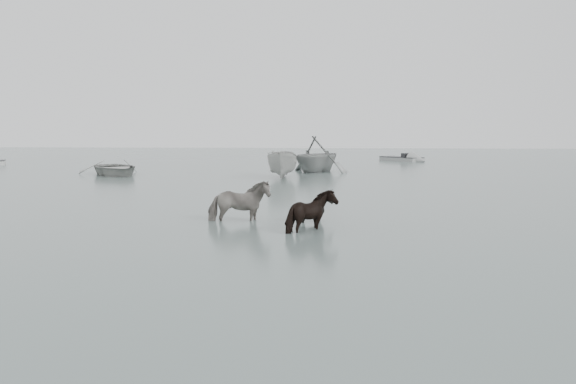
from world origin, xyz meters
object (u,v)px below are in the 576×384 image
object	(u,v)px
pony_pinto	(239,195)
pony_black	(315,203)
pony_dark	(312,206)
rowboat_lead	(114,166)

from	to	relation	value
pony_pinto	pony_black	size ratio (longest dim) A/B	1.64
pony_pinto	pony_black	xyz separation A→B (m)	(2.41, 0.23, -0.23)
pony_black	pony_dark	bearing A→B (deg)	-173.13
pony_dark	pony_pinto	bearing A→B (deg)	72.81
pony_pinto	rowboat_lead	bearing A→B (deg)	19.92
pony_pinto	rowboat_lead	world-z (taller)	pony_pinto
pony_pinto	rowboat_lead	size ratio (longest dim) A/B	0.37
pony_pinto	pony_black	distance (m)	2.43
pony_black	rowboat_lead	distance (m)	21.70
pony_dark	rowboat_lead	size ratio (longest dim) A/B	0.27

